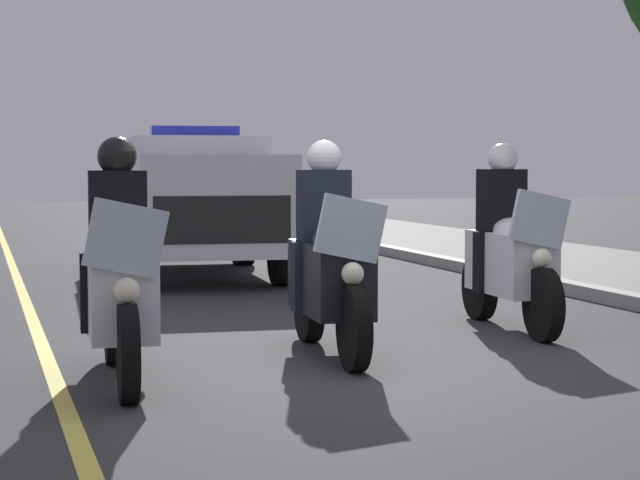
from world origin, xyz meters
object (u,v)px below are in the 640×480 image
police_motorcycle_trailing (509,254)px  police_motorcycle_lead_left (120,282)px  police_suv (196,198)px  cyclist_background (291,200)px  police_motorcycle_lead_right (329,268)px

police_motorcycle_trailing → police_motorcycle_lead_left: bearing=-67.5°
police_motorcycle_trailing → police_suv: size_ratio=0.43×
police_motorcycle_trailing → cyclist_background: (-11.88, 1.16, 0.14)m
police_suv → cyclist_background: bearing=153.3°
cyclist_background → police_motorcycle_trailing: bearing=-5.6°
police_motorcycle_trailing → cyclist_background: police_motorcycle_trailing is taller
police_motorcycle_lead_left → cyclist_background: police_motorcycle_lead_left is taller
police_motorcycle_lead_left → cyclist_background: size_ratio=1.22×
police_motorcycle_trailing → police_suv: police_suv is taller
police_motorcycle_trailing → police_suv: 6.28m
police_motorcycle_lead_right → cyclist_background: size_ratio=1.22×
police_motorcycle_trailing → cyclist_background: bearing=174.4°
police_motorcycle_trailing → police_suv: (-6.01, -1.79, 0.37)m
police_motorcycle_lead_right → cyclist_background: (-12.76, 3.16, 0.14)m
police_motorcycle_lead_right → police_motorcycle_trailing: (-0.88, 2.00, 0.00)m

